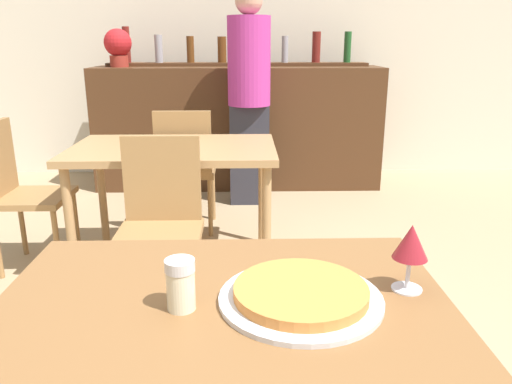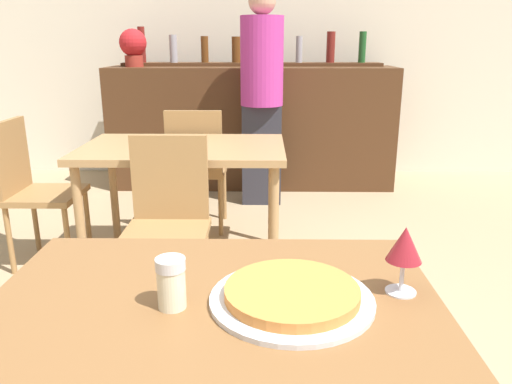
{
  "view_description": "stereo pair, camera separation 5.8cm",
  "coord_description": "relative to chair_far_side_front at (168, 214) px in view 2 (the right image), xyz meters",
  "views": [
    {
      "loc": [
        0.05,
        -0.93,
        1.32
      ],
      "look_at": [
        0.09,
        0.55,
        0.87
      ],
      "focal_mm": 35.0,
      "sensor_mm": 36.0,
      "label": 1
    },
    {
      "loc": [
        0.11,
        -0.93,
        1.32
      ],
      "look_at": [
        0.09,
        0.55,
        0.87
      ],
      "focal_mm": 35.0,
      "sensor_mm": 36.0,
      "label": 2
    }
  ],
  "objects": [
    {
      "name": "dining_table_near",
      "position": [
        0.36,
        -1.36,
        0.17
      ],
      "size": [
        1.01,
        0.82,
        0.77
      ],
      "color": "brown",
      "rests_on": "ground_plane"
    },
    {
      "name": "chair_far_side_front",
      "position": [
        0.0,
        0.0,
        0.0
      ],
      "size": [
        0.4,
        0.4,
        0.88
      ],
      "color": "olive",
      "rests_on": "ground_plane"
    },
    {
      "name": "chair_far_side_left",
      "position": [
        -0.92,
        0.55,
        0.0
      ],
      "size": [
        0.4,
        0.4,
        0.88
      ],
      "rotation": [
        0.0,
        0.0,
        1.57
      ],
      "color": "olive",
      "rests_on": "ground_plane"
    },
    {
      "name": "pizza_tray",
      "position": [
        0.53,
        -1.31,
        0.28
      ],
      "size": [
        0.36,
        0.36,
        0.04
      ],
      "color": "silver",
      "rests_on": "dining_table_near"
    },
    {
      "name": "cheese_shaker",
      "position": [
        0.27,
        -1.34,
        0.32
      ],
      "size": [
        0.06,
        0.06,
        0.11
      ],
      "color": "beige",
      "rests_on": "dining_table_near"
    },
    {
      "name": "chair_far_side_back",
      "position": [
        0.0,
        1.09,
        0.0
      ],
      "size": [
        0.4,
        0.4,
        0.88
      ],
      "rotation": [
        0.0,
        0.0,
        3.14
      ],
      "color": "olive",
      "rests_on": "ground_plane"
    },
    {
      "name": "bar_back_shelf",
      "position": [
        0.36,
        2.49,
        0.66
      ],
      "size": [
        2.39,
        0.24,
        0.35
      ],
      "color": "#4C2D19",
      "rests_on": "bar_counter"
    },
    {
      "name": "dining_table_far",
      "position": [
        0.0,
        0.55,
        0.15
      ],
      "size": [
        1.17,
        0.75,
        0.74
      ],
      "color": "#A87F51",
      "rests_on": "ground_plane"
    },
    {
      "name": "potted_plant",
      "position": [
        -0.69,
        2.3,
        0.77
      ],
      "size": [
        0.24,
        0.24,
        0.33
      ],
      "color": "maroon",
      "rests_on": "bar_counter"
    },
    {
      "name": "person_standing",
      "position": [
        0.45,
        1.77,
        0.43
      ],
      "size": [
        0.34,
        0.34,
        1.72
      ],
      "color": "#2D2D38",
      "rests_on": "ground_plane"
    },
    {
      "name": "wine_glass",
      "position": [
        0.78,
        -1.26,
        0.38
      ],
      "size": [
        0.08,
        0.08,
        0.16
      ],
      "color": "silver",
      "rests_on": "dining_table_near"
    },
    {
      "name": "wall_back",
      "position": [
        0.36,
        2.85,
        0.89
      ],
      "size": [
        8.0,
        0.05,
        2.8
      ],
      "color": "silver",
      "rests_on": "ground_plane"
    },
    {
      "name": "bar_counter",
      "position": [
        0.36,
        2.35,
        0.04
      ],
      "size": [
        2.6,
        0.56,
        1.1
      ],
      "color": "#4C2D19",
      "rests_on": "ground_plane"
    }
  ]
}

